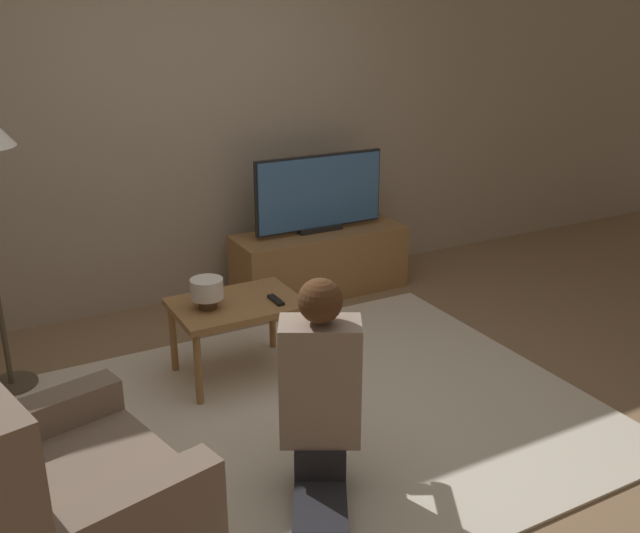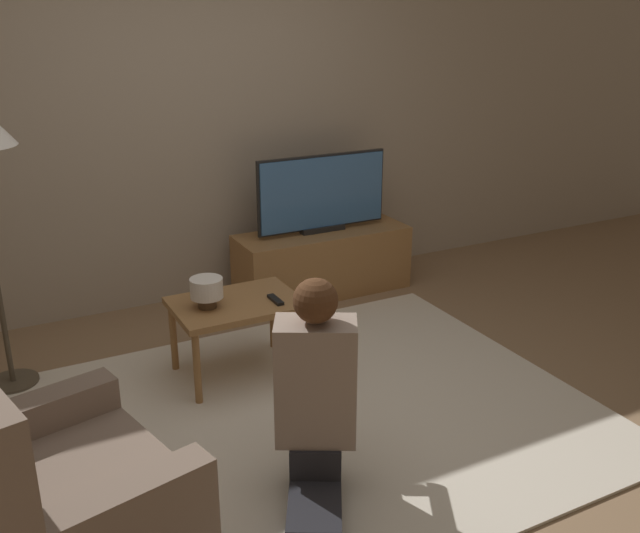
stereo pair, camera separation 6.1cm
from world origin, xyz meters
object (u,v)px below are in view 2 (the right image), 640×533
at_px(armchair, 55,506).
at_px(person_kneeling, 316,394).
at_px(coffee_table, 237,311).
at_px(tv, 322,193).
at_px(table_lamp, 207,290).

height_order(armchair, person_kneeling, person_kneeling).
xyz_separation_m(coffee_table, armchair, (-1.16, -1.13, -0.11)).
bearing_deg(coffee_table, tv, 41.68).
bearing_deg(tv, coffee_table, -138.32).
bearing_deg(person_kneeling, tv, -89.96).
bearing_deg(tv, table_lamp, -142.41).
relative_size(armchair, table_lamp, 5.80).
height_order(coffee_table, table_lamp, table_lamp).
distance_m(coffee_table, table_lamp, 0.23).
xyz_separation_m(armchair, person_kneeling, (1.07, -0.02, 0.19)).
xyz_separation_m(tv, person_kneeling, (-1.12, -2.07, -0.27)).
distance_m(coffee_table, armchair, 1.62).
bearing_deg(coffee_table, armchair, -135.67).
xyz_separation_m(armchair, table_lamp, (0.99, 1.13, 0.27)).
bearing_deg(table_lamp, coffee_table, 2.39).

